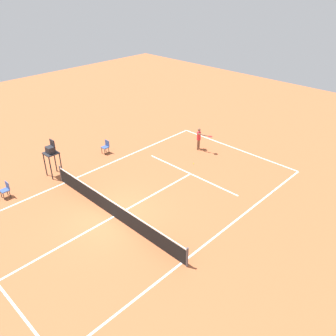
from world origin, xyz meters
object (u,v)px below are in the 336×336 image
Objects in this scene: tennis_ball at (194,163)px; courtside_chair_mid at (106,146)px; courtside_chair_near at (6,189)px; player_serving at (199,137)px; umpire_chair at (51,153)px.

courtside_chair_mid is (5.53, 3.08, 0.50)m from tennis_ball.
courtside_chair_near is at bearing 63.82° from tennis_ball.
courtside_chair_near reaches higher than tennis_ball.
tennis_ball is 6.35m from courtside_chair_mid.
player_serving is 10.13m from umpire_chair.
umpire_chair is 3.36m from courtside_chair_near.
umpire_chair is at bearing -85.66° from courtside_chair_near.
courtside_chair_mid is at bearing -87.77° from umpire_chair.
tennis_ball is 0.03× the size of umpire_chair.
player_serving reaches higher than tennis_ball.
player_serving reaches higher than courtside_chair_mid.
player_serving is at bearing -59.31° from tennis_ball.
player_serving is 0.68× the size of umpire_chair.
courtside_chair_mid is at bearing -55.17° from player_serving.
umpire_chair reaches higher than courtside_chair_near.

